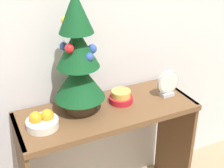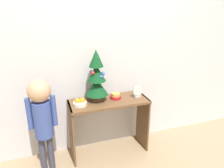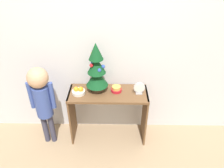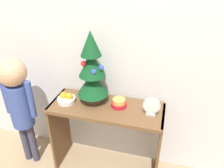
{
  "view_description": "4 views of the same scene",
  "coord_description": "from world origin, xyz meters",
  "px_view_note": "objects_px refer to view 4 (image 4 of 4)",
  "views": [
    {
      "loc": [
        -0.57,
        -1.08,
        1.55
      ],
      "look_at": [
        0.02,
        0.17,
        0.86
      ],
      "focal_mm": 50.0,
      "sensor_mm": 36.0,
      "label": 1
    },
    {
      "loc": [
        -0.7,
        -2.04,
        1.79
      ],
      "look_at": [
        0.03,
        0.16,
        0.92
      ],
      "focal_mm": 35.0,
      "sensor_mm": 36.0,
      "label": 2
    },
    {
      "loc": [
        0.08,
        -1.9,
        2.21
      ],
      "look_at": [
        0.05,
        0.15,
        0.86
      ],
      "focal_mm": 35.0,
      "sensor_mm": 36.0,
      "label": 3
    },
    {
      "loc": [
        0.43,
        -1.22,
        1.74
      ],
      "look_at": [
        0.05,
        0.19,
        0.93
      ],
      "focal_mm": 35.0,
      "sensor_mm": 36.0,
      "label": 4
    }
  ],
  "objects_px": {
    "singing_bowl": "(119,103)",
    "fruit_bowl": "(66,99)",
    "child_figure": "(18,98)",
    "mini_tree": "(92,71)",
    "desk_clock": "(151,107)"
  },
  "relations": [
    {
      "from": "singing_bowl",
      "to": "child_figure",
      "type": "bearing_deg",
      "value": -171.35
    },
    {
      "from": "fruit_bowl",
      "to": "desk_clock",
      "type": "bearing_deg",
      "value": 0.02
    },
    {
      "from": "mini_tree",
      "to": "singing_bowl",
      "type": "relative_size",
      "value": 4.73
    },
    {
      "from": "fruit_bowl",
      "to": "child_figure",
      "type": "relative_size",
      "value": 0.14
    },
    {
      "from": "desk_clock",
      "to": "singing_bowl",
      "type": "bearing_deg",
      "value": 169.12
    },
    {
      "from": "fruit_bowl",
      "to": "singing_bowl",
      "type": "height_order",
      "value": "fruit_bowl"
    },
    {
      "from": "fruit_bowl",
      "to": "child_figure",
      "type": "xyz_separation_m",
      "value": [
        -0.41,
        -0.08,
        -0.02
      ]
    },
    {
      "from": "fruit_bowl",
      "to": "child_figure",
      "type": "height_order",
      "value": "child_figure"
    },
    {
      "from": "child_figure",
      "to": "mini_tree",
      "type": "bearing_deg",
      "value": 13.04
    },
    {
      "from": "child_figure",
      "to": "singing_bowl",
      "type": "bearing_deg",
      "value": 8.65
    },
    {
      "from": "mini_tree",
      "to": "singing_bowl",
      "type": "height_order",
      "value": "mini_tree"
    },
    {
      "from": "singing_bowl",
      "to": "fruit_bowl",
      "type": "bearing_deg",
      "value": -173.41
    },
    {
      "from": "singing_bowl",
      "to": "desk_clock",
      "type": "relative_size",
      "value": 0.83
    },
    {
      "from": "fruit_bowl",
      "to": "singing_bowl",
      "type": "xyz_separation_m",
      "value": [
        0.44,
        0.05,
        -0.0
      ]
    },
    {
      "from": "desk_clock",
      "to": "child_figure",
      "type": "bearing_deg",
      "value": -175.95
    }
  ]
}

